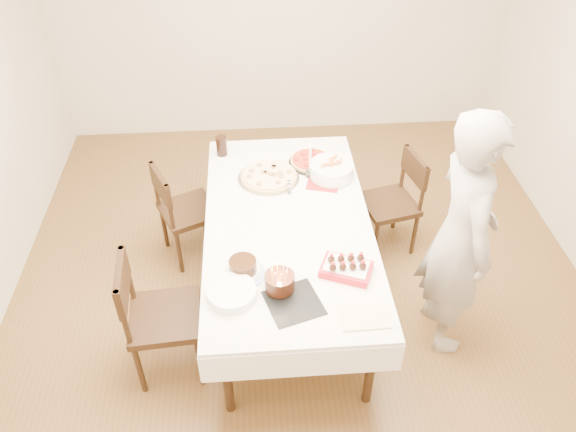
{
  "coord_description": "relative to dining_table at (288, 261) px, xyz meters",
  "views": [
    {
      "loc": [
        -0.33,
        -2.94,
        3.27
      ],
      "look_at": [
        -0.11,
        -0.0,
        0.8
      ],
      "focal_mm": 35.0,
      "sensor_mm": 36.0,
      "label": 1
    }
  ],
  "objects": [
    {
      "name": "floor",
      "position": [
        0.11,
        0.0,
        -0.38
      ],
      "size": [
        5.0,
        5.0,
        0.0
      ],
      "primitive_type": "plane",
      "color": "brown",
      "rests_on": "ground"
    },
    {
      "name": "layer_cake",
      "position": [
        -0.31,
        -0.46,
        0.42
      ],
      "size": [
        0.22,
        0.22,
        0.09
      ],
      "primitive_type": "cylinder",
      "rotation": [
        0.0,
        0.0,
        -0.0
      ],
      "color": "black",
      "rests_on": "dining_table"
    },
    {
      "name": "pizza_pepperoni",
      "position": [
        0.23,
        0.7,
        0.4
      ],
      "size": [
        0.46,
        0.46,
        0.04
      ],
      "primitive_type": "cylinder",
      "rotation": [
        0.0,
        0.0,
        -0.42
      ],
      "color": "red",
      "rests_on": "dining_table"
    },
    {
      "name": "pasta_bowl",
      "position": [
        0.37,
        0.51,
        0.44
      ],
      "size": [
        0.33,
        0.33,
        0.11
      ],
      "primitive_type": "cylinder",
      "rotation": [
        0.0,
        0.0,
        -0.0
      ],
      "color": "white",
      "rests_on": "dining_table"
    },
    {
      "name": "box_lid",
      "position": [
        0.38,
        -0.88,
        0.38
      ],
      "size": [
        0.29,
        0.2,
        0.02
      ],
      "primitive_type": "cube",
      "rotation": [
        0.0,
        0.0,
        0.02
      ],
      "color": "beige",
      "rests_on": "dining_table"
    },
    {
      "name": "plate_stack",
      "position": [
        -0.38,
        -0.66,
        0.41
      ],
      "size": [
        0.39,
        0.39,
        0.06
      ],
      "primitive_type": "cylinder",
      "rotation": [
        0.0,
        0.0,
        0.42
      ],
      "color": "white",
      "rests_on": "dining_table"
    },
    {
      "name": "birthday_cake",
      "position": [
        -0.1,
        -0.62,
        0.47
      ],
      "size": [
        0.22,
        0.22,
        0.17
      ],
      "primitive_type": "cylinder",
      "rotation": [
        0.0,
        0.0,
        -0.21
      ],
      "color": "#3B1810",
      "rests_on": "dining_table"
    },
    {
      "name": "china_plate",
      "position": [
        -0.3,
        -0.48,
        0.38
      ],
      "size": [
        0.32,
        0.32,
        0.01
      ],
      "primitive_type": "cylinder",
      "rotation": [
        0.0,
        0.0,
        -0.34
      ],
      "color": "white",
      "rests_on": "dining_table"
    },
    {
      "name": "wall_back",
      "position": [
        0.11,
        2.5,
        0.98
      ],
      "size": [
        4.5,
        0.04,
        2.7
      ],
      "primitive_type": "cube",
      "color": "beige",
      "rests_on": "floor"
    },
    {
      "name": "red_placemat",
      "position": [
        0.3,
        0.44,
        0.38
      ],
      "size": [
        0.29,
        0.29,
        0.01
      ],
      "primitive_type": "cube",
      "rotation": [
        0.0,
        0.0,
        -0.26
      ],
      "color": "#B21E1E",
      "rests_on": "dining_table"
    },
    {
      "name": "chair_right_savory",
      "position": [
        0.86,
        0.53,
        0.06
      ],
      "size": [
        0.54,
        0.54,
        0.87
      ],
      "primitive_type": null,
      "rotation": [
        0.0,
        0.0,
        0.23
      ],
      "color": "black",
      "rests_on": "floor"
    },
    {
      "name": "dining_table",
      "position": [
        0.0,
        0.0,
        0.0
      ],
      "size": [
        1.15,
        2.15,
        0.75
      ],
      "primitive_type": "cube",
      "rotation": [
        0.0,
        0.0,
        0.0
      ],
      "color": "white",
      "rests_on": "floor"
    },
    {
      "name": "cola_glass",
      "position": [
        -0.47,
        0.87,
        0.46
      ],
      "size": [
        0.11,
        0.11,
        0.16
      ],
      "primitive_type": "cylinder",
      "rotation": [
        0.0,
        0.0,
        -0.31
      ],
      "color": "black",
      "rests_on": "dining_table"
    },
    {
      "name": "chair_left_dessert",
      "position": [
        -0.83,
        -0.56,
        0.1
      ],
      "size": [
        0.52,
        0.52,
        0.96
      ],
      "primitive_type": null,
      "rotation": [
        0.0,
        0.0,
        3.22
      ],
      "color": "black",
      "rests_on": "floor"
    },
    {
      "name": "cake_board",
      "position": [
        -0.02,
        -0.74,
        0.38
      ],
      "size": [
        0.38,
        0.38,
        0.01
      ],
      "primitive_type": "cube",
      "rotation": [
        0.0,
        0.0,
        0.3
      ],
      "color": "black",
      "rests_on": "dining_table"
    },
    {
      "name": "pizza_white",
      "position": [
        -0.11,
        0.52,
        0.4
      ],
      "size": [
        0.48,
        0.48,
        0.04
      ],
      "primitive_type": "cylinder",
      "rotation": [
        0.0,
        0.0,
        -0.03
      ],
      "color": "beige",
      "rests_on": "dining_table"
    },
    {
      "name": "person",
      "position": [
        1.06,
        -0.4,
        0.52
      ],
      "size": [
        0.46,
        0.67,
        1.8
      ],
      "primitive_type": "imported",
      "rotation": [
        0.0,
        0.0,
        1.61
      ],
      "color": "#A19D98",
      "rests_on": "floor"
    },
    {
      "name": "shaker_pair",
      "position": [
        0.03,
        0.32,
        0.42
      ],
      "size": [
        0.09,
        0.09,
        0.08
      ],
      "primitive_type": null,
      "rotation": [
        0.0,
        0.0,
        0.3
      ],
      "color": "white",
      "rests_on": "dining_table"
    },
    {
      "name": "taper_candle",
      "position": [
        0.21,
        0.52,
        0.52
      ],
      "size": [
        0.08,
        0.08,
        0.3
      ],
      "primitive_type": "cylinder",
      "rotation": [
        0.0,
        0.0,
        -0.2
      ],
      "color": "white",
      "rests_on": "dining_table"
    },
    {
      "name": "strawberry_box",
      "position": [
        0.33,
        -0.51,
        0.41
      ],
      "size": [
        0.36,
        0.31,
        0.08
      ],
      "primitive_type": null,
      "rotation": [
        0.0,
        0.0,
        -0.4
      ],
      "color": "red",
      "rests_on": "dining_table"
    },
    {
      "name": "chair_left_savory",
      "position": [
        -0.75,
        0.56,
        0.06
      ],
      "size": [
        0.59,
        0.59,
        0.88
      ],
      "primitive_type": null,
      "rotation": [
        0.0,
        0.0,
        3.57
      ],
      "color": "black",
      "rests_on": "floor"
    }
  ]
}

